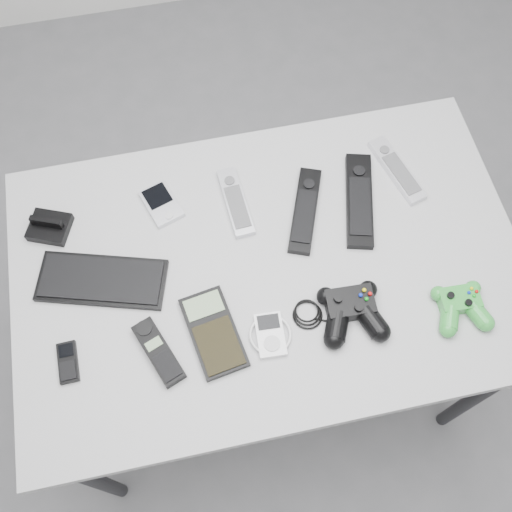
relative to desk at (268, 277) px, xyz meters
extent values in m
plane|color=slate|center=(0.09, 0.05, -0.72)|extent=(3.50, 3.50, 0.00)
cube|color=#9D9D9F|center=(0.00, 0.00, 0.05)|extent=(1.18, 0.76, 0.03)
cylinder|color=black|center=(-0.54, -0.33, -0.34)|extent=(0.04, 0.04, 0.76)
cylinder|color=black|center=(0.54, -0.33, -0.34)|extent=(0.04, 0.04, 0.76)
cylinder|color=black|center=(-0.54, 0.33, -0.34)|extent=(0.04, 0.04, 0.76)
cylinder|color=black|center=(0.54, 0.33, -0.34)|extent=(0.04, 0.04, 0.76)
cube|color=black|center=(-0.38, 0.04, 0.08)|extent=(0.31, 0.20, 0.02)
cube|color=black|center=(-0.49, 0.20, 0.09)|extent=(0.12, 0.11, 0.05)
cube|color=silver|center=(-0.22, 0.21, 0.08)|extent=(0.10, 0.13, 0.02)
cube|color=silver|center=(-0.04, 0.18, 0.08)|extent=(0.06, 0.19, 0.02)
cube|color=black|center=(0.11, 0.12, 0.08)|extent=(0.13, 0.23, 0.02)
cube|color=black|center=(0.25, 0.12, 0.08)|extent=(0.13, 0.26, 0.02)
cube|color=silver|center=(0.37, 0.18, 0.08)|extent=(0.10, 0.21, 0.02)
cube|color=black|center=(-0.47, -0.14, 0.08)|extent=(0.04, 0.09, 0.02)
cube|color=black|center=(-0.28, -0.16, 0.08)|extent=(0.10, 0.16, 0.02)
cube|color=black|center=(-0.15, -0.14, 0.08)|extent=(0.13, 0.21, 0.02)
cube|color=white|center=(-0.03, -0.17, 0.08)|extent=(0.10, 0.11, 0.02)
camera|label=1|loc=(-0.15, -0.56, 1.33)|focal=42.00mm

